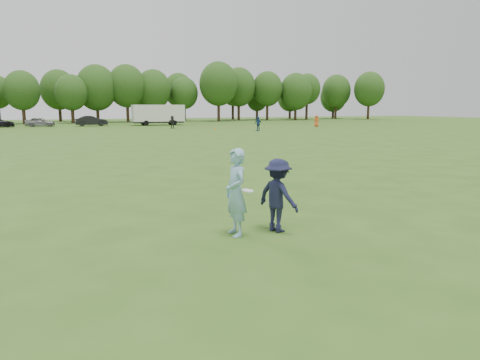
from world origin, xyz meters
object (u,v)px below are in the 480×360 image
Objects in this scene: thrower at (236,192)px; car_e at (40,122)px; car_f at (91,121)px; field_cone at (215,128)px; cargo_trailer at (158,114)px; player_far_b at (258,124)px; player_far_d at (172,122)px; player_far_c at (316,121)px; defender at (278,195)px.

car_e is at bearing -175.15° from thrower.
car_f is (1.53, 59.98, -0.23)m from thrower.
cargo_trailer reaches higher than field_cone.
player_far_b is 12.71m from player_far_d.
thrower is 1.18× the size of player_far_c.
player_far_c is 20.86m from player_far_d.
car_f is 15.59× the size of field_cone.
player_far_b is at bearing -125.29° from car_e.
field_cone is (-16.20, -1.39, -0.70)m from player_far_c.
player_far_b is 1.01× the size of player_far_d.
player_far_c is 24.63m from cargo_trailer.
player_far_b reaches higher than player_far_c.
cargo_trailer is at bearing 176.93° from player_far_b.
field_cone is at bearing -79.15° from player_far_d.
thrower is at bearing -109.54° from field_cone.
cargo_trailer is (-7.55, 20.55, 0.91)m from player_far_b.
thrower is 1.04m from defender.
player_far_c is at bearing -54.90° from defender.
player_far_b reaches higher than field_cone.
field_cone is at bearing 160.08° from thrower.
thrower is at bearing -133.07° from player_far_d.
thrower reaches higher than player_far_d.
thrower is 60.02m from cargo_trailer.
thrower is 0.49× the size of car_e.
player_far_d is at bearing -163.86° from player_far_b.
cargo_trailer is (10.48, 59.01, 0.91)m from defender.
player_far_b is at bearing 47.06° from player_far_c.
defender is at bearing -108.28° from field_cone.
thrower is at bearing -167.71° from car_e.
cargo_trailer reaches higher than player_far_c.
car_f reaches higher than field_cone.
cargo_trailer is (9.98, -1.08, 1.01)m from car_f.
field_cone is (13.80, -16.79, -0.62)m from car_f.
defender is 1.00× the size of player_far_b.
thrower reaches higher than car_e.
thrower is 1.15× the size of player_far_b.
cargo_trailer is at bearing 103.69° from field_cone.
defender is 1.02× the size of player_far_c.
player_far_b is at bearing -45.71° from defender.
cargo_trailer reaches higher than player_far_d.
car_f is 10.09m from cargo_trailer.
defender is at bearing -48.37° from player_far_b.
cargo_trailer is (-20.03, 14.31, 0.93)m from player_far_c.
car_f is at bearing -89.49° from car_e.
defender is at bearing 83.22° from thrower.
player_far_b is 6.15m from field_cone.
player_far_c is 0.42× the size of car_e.
car_e is at bearing 173.65° from cargo_trailer.
car_f is at bearing 173.79° from cargo_trailer.
player_far_c reaches higher than field_cone.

